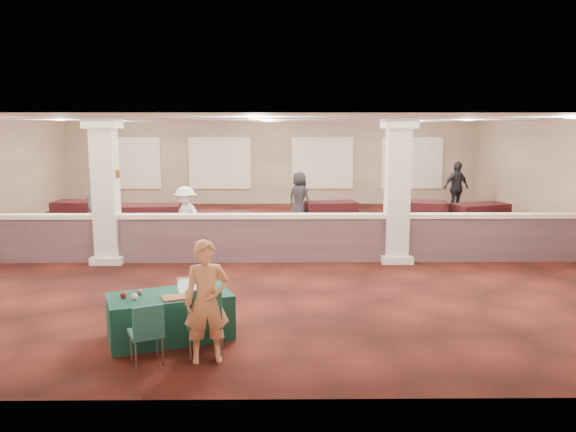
{
  "coord_description": "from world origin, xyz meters",
  "views": [
    {
      "loc": [
        0.42,
        -13.94,
        3.07
      ],
      "look_at": [
        0.55,
        -2.0,
        1.13
      ],
      "focal_mm": 35.0,
      "sensor_mm": 36.0,
      "label": 1
    }
  ],
  "objects_px": {
    "far_table_front_left": "(147,218)",
    "attendee_c": "(456,188)",
    "far_table_front_right": "(480,215)",
    "attendee_d": "(299,197)",
    "conf_chair_main": "(205,316)",
    "far_table_back_center": "(331,212)",
    "conf_chair_side": "(147,329)",
    "attendee_a": "(99,211)",
    "attendee_b": "(186,217)",
    "woman": "(207,302)",
    "far_table_front_center": "(220,225)",
    "far_table_back_left": "(86,213)",
    "far_table_back_right": "(415,213)",
    "near_table": "(170,316)"
  },
  "relations": [
    {
      "from": "far_table_front_left",
      "to": "attendee_c",
      "type": "xyz_separation_m",
      "value": [
        10.03,
        3.24,
        0.52
      ]
    },
    {
      "from": "far_table_front_right",
      "to": "attendee_d",
      "type": "relative_size",
      "value": 1.06
    },
    {
      "from": "conf_chair_main",
      "to": "far_table_back_center",
      "type": "height_order",
      "value": "conf_chair_main"
    },
    {
      "from": "conf_chair_side",
      "to": "attendee_a",
      "type": "xyz_separation_m",
      "value": [
        -3.08,
        7.74,
        0.34
      ]
    },
    {
      "from": "attendee_b",
      "to": "conf_chair_main",
      "type": "bearing_deg",
      "value": -39.53
    },
    {
      "from": "woman",
      "to": "far_table_back_center",
      "type": "height_order",
      "value": "woman"
    },
    {
      "from": "far_table_front_right",
      "to": "attendee_b",
      "type": "bearing_deg",
      "value": -160.56
    },
    {
      "from": "far_table_front_center",
      "to": "far_table_back_center",
      "type": "height_order",
      "value": "far_table_front_center"
    },
    {
      "from": "far_table_front_left",
      "to": "conf_chair_side",
      "type": "bearing_deg",
      "value": -76.57
    },
    {
      "from": "conf_chair_main",
      "to": "far_table_back_left",
      "type": "bearing_deg",
      "value": 113.84
    },
    {
      "from": "woman",
      "to": "attendee_c",
      "type": "relative_size",
      "value": 0.89
    },
    {
      "from": "far_table_back_right",
      "to": "attendee_b",
      "type": "height_order",
      "value": "attendee_b"
    },
    {
      "from": "far_table_front_center",
      "to": "attendee_d",
      "type": "distance_m",
      "value": 3.39
    },
    {
      "from": "attendee_c",
      "to": "attendee_d",
      "type": "height_order",
      "value": "attendee_c"
    },
    {
      "from": "near_table",
      "to": "far_table_front_center",
      "type": "relative_size",
      "value": 0.98
    },
    {
      "from": "conf_chair_main",
      "to": "far_table_front_right",
      "type": "bearing_deg",
      "value": 51.35
    },
    {
      "from": "attendee_a",
      "to": "attendee_c",
      "type": "bearing_deg",
      "value": -14.45
    },
    {
      "from": "attendee_a",
      "to": "far_table_back_center",
      "type": "bearing_deg",
      "value": -12.38
    },
    {
      "from": "attendee_a",
      "to": "attendee_b",
      "type": "height_order",
      "value": "attendee_a"
    },
    {
      "from": "far_table_front_center",
      "to": "attendee_b",
      "type": "height_order",
      "value": "attendee_b"
    },
    {
      "from": "near_table",
      "to": "conf_chair_side",
      "type": "xyz_separation_m",
      "value": [
        -0.11,
        -0.92,
        0.16
      ]
    },
    {
      "from": "conf_chair_main",
      "to": "conf_chair_side",
      "type": "height_order",
      "value": "conf_chair_main"
    },
    {
      "from": "near_table",
      "to": "woman",
      "type": "xyz_separation_m",
      "value": [
        0.65,
        -0.8,
        0.48
      ]
    },
    {
      "from": "far_table_back_right",
      "to": "far_table_back_left",
      "type": "bearing_deg",
      "value": 180.0
    },
    {
      "from": "conf_chair_main",
      "to": "attendee_a",
      "type": "bearing_deg",
      "value": 114.09
    },
    {
      "from": "woman",
      "to": "far_table_back_center",
      "type": "bearing_deg",
      "value": 65.24
    },
    {
      "from": "attendee_b",
      "to": "far_table_back_left",
      "type": "bearing_deg",
      "value": 177.3
    },
    {
      "from": "far_table_back_center",
      "to": "attendee_a",
      "type": "relative_size",
      "value": 0.98
    },
    {
      "from": "near_table",
      "to": "woman",
      "type": "bearing_deg",
      "value": -71.97
    },
    {
      "from": "woman",
      "to": "far_table_front_center",
      "type": "relative_size",
      "value": 0.92
    },
    {
      "from": "far_table_back_center",
      "to": "near_table",
      "type": "bearing_deg",
      "value": -107.94
    },
    {
      "from": "far_table_front_right",
      "to": "attendee_d",
      "type": "xyz_separation_m",
      "value": [
        -5.53,
        0.69,
        0.46
      ]
    },
    {
      "from": "conf_chair_main",
      "to": "far_table_front_right",
      "type": "distance_m",
      "value": 12.11
    },
    {
      "from": "conf_chair_side",
      "to": "attendee_c",
      "type": "distance_m",
      "value": 14.74
    },
    {
      "from": "conf_chair_main",
      "to": "far_table_back_right",
      "type": "xyz_separation_m",
      "value": [
        5.15,
        10.01,
        -0.19
      ]
    },
    {
      "from": "conf_chair_main",
      "to": "woman",
      "type": "bearing_deg",
      "value": -74.18
    },
    {
      "from": "far_table_front_left",
      "to": "attendee_b",
      "type": "relative_size",
      "value": 1.25
    },
    {
      "from": "far_table_front_right",
      "to": "far_table_front_left",
      "type": "bearing_deg",
      "value": -175.43
    },
    {
      "from": "conf_chair_side",
      "to": "far_table_front_left",
      "type": "distance_m",
      "value": 9.51
    },
    {
      "from": "far_table_front_left",
      "to": "attendee_b",
      "type": "height_order",
      "value": "attendee_b"
    },
    {
      "from": "conf_chair_side",
      "to": "far_table_front_right",
      "type": "xyz_separation_m",
      "value": [
        7.82,
        10.05,
        -0.14
      ]
    },
    {
      "from": "near_table",
      "to": "far_table_back_center",
      "type": "relative_size",
      "value": 1.07
    },
    {
      "from": "far_table_front_center",
      "to": "attendee_b",
      "type": "xyz_separation_m",
      "value": [
        -0.73,
        -1.2,
        0.42
      ]
    },
    {
      "from": "near_table",
      "to": "attendee_b",
      "type": "height_order",
      "value": "attendee_b"
    },
    {
      "from": "far_table_back_center",
      "to": "attendee_b",
      "type": "relative_size",
      "value": 1.04
    },
    {
      "from": "near_table",
      "to": "attendee_c",
      "type": "bearing_deg",
      "value": 35.38
    },
    {
      "from": "attendee_a",
      "to": "attendee_b",
      "type": "relative_size",
      "value": 1.06
    },
    {
      "from": "far_table_front_left",
      "to": "attendee_b",
      "type": "bearing_deg",
      "value": -55.26
    },
    {
      "from": "far_table_front_left",
      "to": "far_table_back_left",
      "type": "relative_size",
      "value": 1.03
    },
    {
      "from": "near_table",
      "to": "far_table_front_center",
      "type": "xyz_separation_m",
      "value": [
        -0.07,
        7.33,
        0.03
      ]
    }
  ]
}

